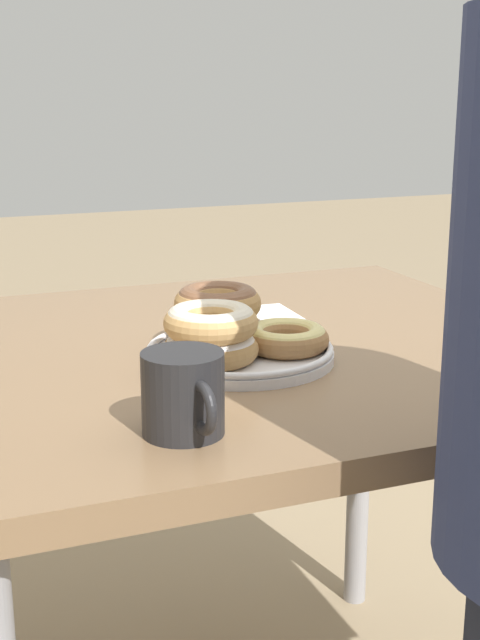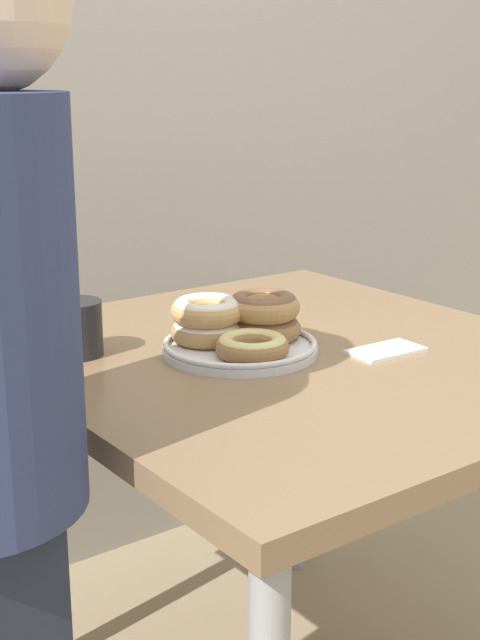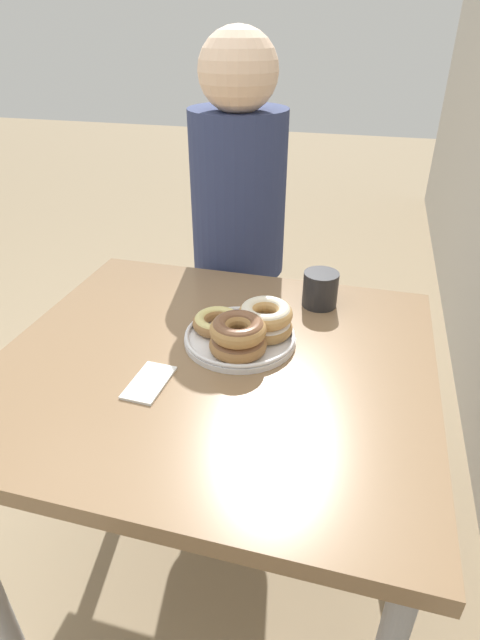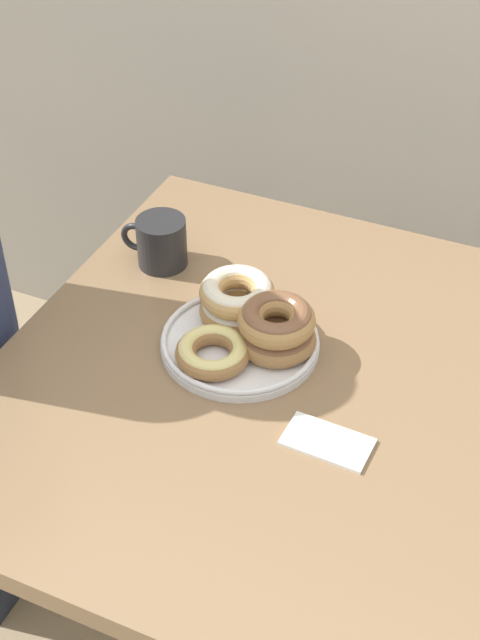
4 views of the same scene
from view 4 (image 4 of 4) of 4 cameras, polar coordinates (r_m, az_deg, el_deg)
The scene contains 4 objects.
dining_table at distance 1.51m, azimuth 2.26°, elevation -5.95°, with size 0.90×0.99×0.77m.
donut_plate at distance 1.48m, azimuth 0.47°, elevation -0.34°, with size 0.29×0.29×0.10m.
coffee_mug at distance 1.67m, azimuth -5.11°, elevation 5.03°, with size 0.13×0.09×0.10m.
napkin at distance 1.35m, azimuth 5.62°, elevation -7.77°, with size 0.14×0.08×0.01m.
Camera 4 is at (0.38, -0.68, 1.77)m, focal length 50.00 mm.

